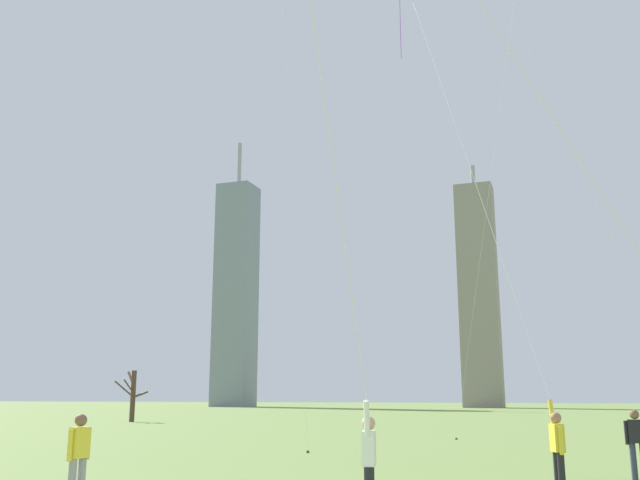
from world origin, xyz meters
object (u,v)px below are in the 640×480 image
(kite_flyer_foreground_left_blue, at_px, (508,72))
(bystander_watching_nearby, at_px, (637,441))
(kite_flyer_foreground_right_purple, at_px, (498,266))
(distant_kite_drifting_left_green, at_px, (32,6))
(kite_flyer_far_back_orange, at_px, (353,343))
(bystander_far_off_by_trees, at_px, (78,455))
(bare_tree_left_of_center, at_px, (133,393))

(kite_flyer_foreground_left_blue, xyz_separation_m, bystander_watching_nearby, (1.79, 10.90, -4.70))
(kite_flyer_foreground_right_purple, height_order, distant_kite_drifting_left_green, distant_kite_drifting_left_green)
(kite_flyer_far_back_orange, xyz_separation_m, kite_flyer_foreground_left_blue, (2.51, -2.00, 2.91))
(bystander_far_off_by_trees, bearing_deg, kite_flyer_foreground_right_purple, 38.75)
(distant_kite_drifting_left_green, bearing_deg, bystander_watching_nearby, -14.46)
(kite_flyer_far_back_orange, height_order, kite_flyer_foreground_right_purple, kite_flyer_foreground_right_purple)
(distant_kite_drifting_left_green, bearing_deg, bystander_far_off_by_trees, -41.96)
(bare_tree_left_of_center, bearing_deg, bystander_far_off_by_trees, -57.02)
(kite_flyer_foreground_left_blue, bearing_deg, distant_kite_drifting_left_green, 143.89)
(bystander_watching_nearby, bearing_deg, bystander_far_off_by_trees, -141.51)
(bystander_far_off_by_trees, height_order, distant_kite_drifting_left_green, distant_kite_drifting_left_green)
(bystander_watching_nearby, relative_size, bystander_far_off_by_trees, 1.00)
(kite_flyer_foreground_right_purple, xyz_separation_m, bystander_far_off_by_trees, (-7.03, -5.64, -3.99))
(kite_flyer_foreground_right_purple, xyz_separation_m, kite_flyer_foreground_left_blue, (0.98, -8.75, 0.70))
(bystander_far_off_by_trees, height_order, bare_tree_left_of_center, bare_tree_left_of_center)
(bystander_watching_nearby, xyz_separation_m, bare_tree_left_of_center, (-33.39, 28.57, 1.27))
(kite_flyer_foreground_right_purple, bearing_deg, kite_flyer_foreground_left_blue, -83.63)
(kite_flyer_foreground_left_blue, bearing_deg, kite_flyer_far_back_orange, 141.41)
(bystander_far_off_by_trees, xyz_separation_m, distant_kite_drifting_left_green, (-16.09, 14.47, 20.43))
(kite_flyer_far_back_orange, xyz_separation_m, bystander_watching_nearby, (4.30, 8.90, -1.79))
(kite_flyer_far_back_orange, height_order, bystander_watching_nearby, kite_flyer_far_back_orange)
(kite_flyer_foreground_right_purple, relative_size, distant_kite_drifting_left_green, 0.64)
(kite_flyer_foreground_right_purple, relative_size, kite_flyer_foreground_left_blue, 0.79)
(bystander_watching_nearby, height_order, bystander_far_off_by_trees, same)
(kite_flyer_foreground_left_blue, relative_size, bystander_far_off_by_trees, 12.51)
(kite_flyer_far_back_orange, distance_m, bare_tree_left_of_center, 47.44)
(kite_flyer_foreground_right_purple, relative_size, bystander_far_off_by_trees, 9.85)
(bare_tree_left_of_center, bearing_deg, kite_flyer_far_back_orange, -52.17)
(bystander_watching_nearby, distance_m, bare_tree_left_of_center, 43.97)
(kite_flyer_foreground_right_purple, distance_m, bystander_far_off_by_trees, 9.86)
(kite_flyer_foreground_right_purple, height_order, kite_flyer_foreground_left_blue, kite_flyer_foreground_left_blue)
(kite_flyer_foreground_right_purple, relative_size, bare_tree_left_of_center, 4.13)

